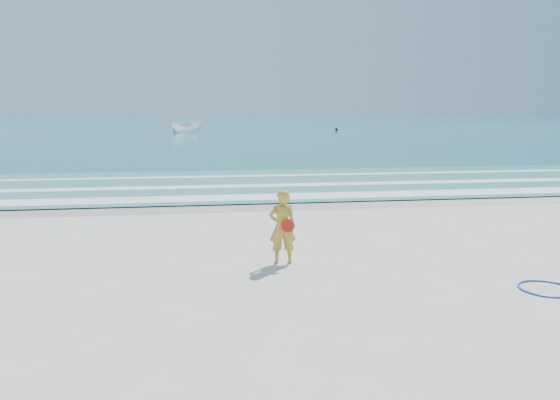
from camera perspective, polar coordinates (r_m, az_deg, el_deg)
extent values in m
plane|color=silver|center=(9.56, 1.14, -9.96)|extent=(400.00, 400.00, 0.00)
cube|color=#B2A893|center=(18.23, -3.53, -0.53)|extent=(400.00, 2.40, 0.00)
cube|color=#19727F|center=(113.94, -7.68, 7.90)|extent=(400.00, 190.00, 0.04)
cube|color=#59B7AD|center=(23.15, -4.58, 1.72)|extent=(400.00, 10.00, 0.01)
cube|color=white|center=(19.50, -3.85, 0.28)|extent=(400.00, 1.40, 0.01)
cube|color=white|center=(22.36, -4.45, 1.47)|extent=(400.00, 0.90, 0.01)
cube|color=white|center=(25.63, -4.96, 2.50)|extent=(400.00, 0.60, 0.01)
torus|color=#0E40FF|center=(10.95, 26.04, -8.32)|extent=(1.08, 1.08, 0.03)
imported|color=white|center=(71.86, -9.68, 7.58)|extent=(4.46, 2.55, 1.62)
sphere|color=black|center=(78.23, 5.92, 7.37)|extent=(0.40, 0.40, 0.40)
imported|color=gold|center=(11.26, 0.26, -2.85)|extent=(0.57, 0.38, 1.55)
cylinder|color=red|center=(11.09, 0.81, -2.70)|extent=(0.27, 0.08, 0.27)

